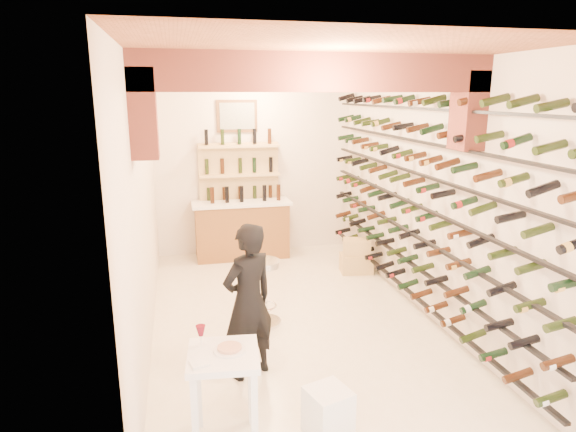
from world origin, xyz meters
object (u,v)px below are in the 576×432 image
Objects in this scene: back_counter at (242,228)px; wine_rack at (410,196)px; white_stool at (328,412)px; chrome_barstool at (264,287)px; person at (248,301)px; tasting_table at (223,369)px; crate_lower at (356,263)px.

wine_rack is at bearing -55.34° from back_counter.
wine_rack is at bearing 51.70° from white_stool.
chrome_barstool is at bearing 94.20° from white_stool.
white_stool is at bearing 86.52° from person.
tasting_table is (-0.78, -4.77, 0.14)m from back_counter.
white_stool is 0.26× the size of person.
white_stool is at bearing -85.80° from chrome_barstool.
person reaches higher than chrome_barstool.
tasting_table reaches higher than white_stool.
crate_lower is at bearing 66.27° from white_stool.
person is at bearing -153.15° from wine_rack.
tasting_table is (-2.61, -2.12, -0.88)m from wine_rack.
back_counter reaches higher than tasting_table.
wine_rack is at bearing 177.93° from person.
white_stool reaches higher than crate_lower.
wine_rack reaches higher than person.
tasting_table is at bearing -124.65° from crate_lower.
person is at bearing -107.25° from chrome_barstool.
tasting_table is 1.19× the size of chrome_barstool.
person is at bearing 75.89° from tasting_table.
wine_rack reaches higher than back_counter.
chrome_barstool is (0.70, 2.10, -0.19)m from tasting_table.
wine_rack is 2.03m from crate_lower.
back_counter is 1.71× the size of tasting_table.
wine_rack is at bearing 44.60° from tasting_table.
back_counter is at bearing -125.42° from person.
white_stool is at bearing -113.73° from crate_lower.
tasting_table is at bearing -140.95° from wine_rack.
chrome_barstool is at bearing -136.18° from person.
tasting_table is 0.98m from white_stool.
wine_rack reaches higher than crate_lower.
person is (-0.51, 1.07, 0.60)m from white_stool.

